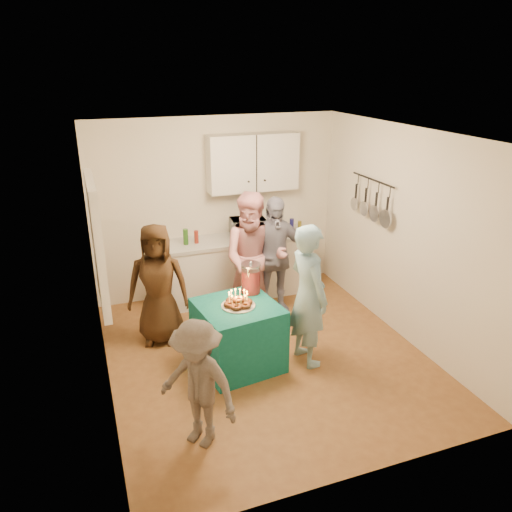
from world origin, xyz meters
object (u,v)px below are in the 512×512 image
object	(u,v)px
punch_jar	(251,279)
woman_back_left	(158,284)
microwave	(248,228)
woman_back_center	(254,259)
counter	(237,268)
man_birthday	(308,295)
woman_back_right	(273,257)
party_table	(238,335)
child_near_left	(198,385)

from	to	relation	value
punch_jar	woman_back_left	size ratio (longest dim) A/B	0.22
microwave	punch_jar	size ratio (longest dim) A/B	1.44
punch_jar	woman_back_center	xyz separation A→B (m)	(0.29, 0.69, -0.05)
counter	punch_jar	xyz separation A→B (m)	(-0.32, -1.49, 0.50)
woman_back_left	man_birthday	bearing A→B (deg)	-18.67
woman_back_left	woman_back_right	xyz separation A→B (m)	(1.58, 0.20, 0.07)
microwave	woman_back_right	size ratio (longest dim) A/B	0.29
counter	party_table	distance (m)	1.84
microwave	woman_back_left	distance (m)	1.74
punch_jar	man_birthday	xyz separation A→B (m)	(0.52, -0.45, -0.09)
woman_back_left	woman_back_center	size ratio (longest dim) A/B	0.86
counter	microwave	bearing A→B (deg)	0.00
child_near_left	man_birthday	bearing A→B (deg)	81.52
party_table	punch_jar	bearing A→B (deg)	46.91
counter	woman_back_center	bearing A→B (deg)	-91.53
party_table	woman_back_center	bearing A→B (deg)	60.52
counter	child_near_left	size ratio (longest dim) A/B	1.77
microwave	woman_back_right	xyz separation A→B (m)	(0.11, -0.69, -0.21)
counter	child_near_left	distance (m)	3.12
microwave	party_table	size ratio (longest dim) A/B	0.57
microwave	man_birthday	bearing A→B (deg)	-83.08
man_birthday	woman_back_left	distance (m)	1.83
woman_back_left	woman_back_right	world-z (taller)	woman_back_right
child_near_left	punch_jar	bearing A→B (deg)	104.66
party_table	woman_back_center	distance (m)	1.21
microwave	punch_jar	world-z (taller)	microwave
punch_jar	woman_back_center	bearing A→B (deg)	67.03
man_birthday	woman_back_center	bearing A→B (deg)	3.74
counter	woman_back_center	world-z (taller)	woman_back_center
punch_jar	child_near_left	bearing A→B (deg)	-125.89
counter	woman_back_right	bearing A→B (deg)	-67.84
man_birthday	party_table	bearing A→B (deg)	69.19
man_birthday	counter	bearing A→B (deg)	-1.49
man_birthday	woman_back_center	world-z (taller)	woman_back_center
woman_back_center	child_near_left	bearing A→B (deg)	-100.94
punch_jar	woman_back_left	bearing A→B (deg)	148.98
counter	child_near_left	bearing A→B (deg)	-114.45
counter	child_near_left	xyz separation A→B (m)	(-1.29, -2.83, 0.19)
woman_back_left	punch_jar	bearing A→B (deg)	-15.14
punch_jar	counter	bearing A→B (deg)	78.04
woman_back_right	man_birthday	bearing A→B (deg)	-90.67
woman_back_left	microwave	bearing A→B (deg)	47.25
party_table	child_near_left	size ratio (longest dim) A/B	0.68
punch_jar	woman_back_center	size ratio (longest dim) A/B	0.19
party_table	woman_back_right	size ratio (longest dim) A/B	0.51
microwave	child_near_left	world-z (taller)	child_near_left
man_birthday	child_near_left	bearing A→B (deg)	113.34
man_birthday	child_near_left	size ratio (longest dim) A/B	1.35
woman_back_right	child_near_left	distance (m)	2.66
microwave	woman_back_center	size ratio (longest dim) A/B	0.28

